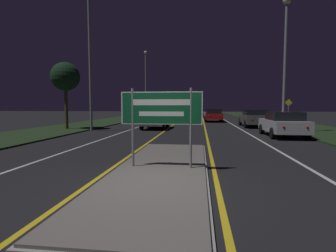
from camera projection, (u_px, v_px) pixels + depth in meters
ground_plane at (152, 187)px, 5.84m from camera, size 160.00×160.00×0.00m
median_island at (161, 169)px, 7.34m from camera, size 2.55×8.70×0.10m
verge_left at (96, 123)px, 26.78m from camera, size 5.00×100.00×0.08m
verge_right at (291, 125)px, 24.47m from camera, size 5.00×100.00×0.08m
centre_line_yellow_left at (178, 121)px, 30.76m from camera, size 0.12×70.00×0.01m
centre_line_yellow_right at (204, 121)px, 30.40m from camera, size 0.12×70.00×0.01m
lane_line_white_left at (156, 121)px, 31.09m from camera, size 0.12×70.00×0.01m
lane_line_white_right at (228, 122)px, 30.07m from camera, size 0.12×70.00×0.01m
edge_line_white_left at (131, 121)px, 31.46m from camera, size 0.10×70.00×0.01m
edge_line_white_right at (254, 122)px, 29.70m from camera, size 0.10×70.00×0.01m
highway_sign at (161, 111)px, 7.21m from camera, size 2.26×0.07×2.20m
streetlight_left_near at (89, 34)px, 18.31m from camera, size 0.51×0.51×11.05m
streetlight_left_far at (146, 79)px, 36.12m from camera, size 0.44×0.44×9.33m
streetlight_right_near at (285, 48)px, 16.44m from camera, size 0.50×0.50×8.58m
car_receding_0 at (283, 124)px, 15.33m from camera, size 1.99×4.23×1.46m
car_receding_1 at (254, 118)px, 22.51m from camera, size 2.02×4.82×1.50m
car_receding_2 at (213, 115)px, 29.93m from camera, size 1.98×4.60×1.49m
car_receding_3 at (210, 113)px, 39.51m from camera, size 1.98×4.07×1.39m
car_approaching_0 at (155, 119)px, 20.81m from camera, size 1.85×4.16×1.43m
car_approaching_1 at (151, 113)px, 35.81m from camera, size 2.04×4.24×1.45m
warning_sign at (288, 110)px, 21.76m from camera, size 0.60×0.06×2.30m
roadside_palm_left at (65, 77)px, 19.60m from camera, size 2.13×2.13×4.99m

